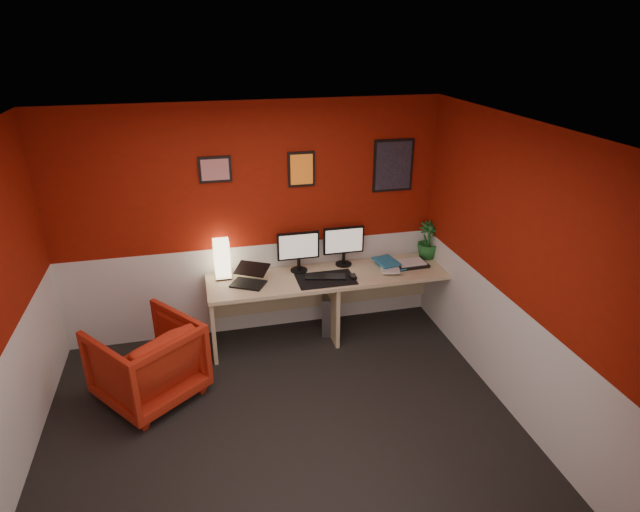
{
  "coord_description": "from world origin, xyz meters",
  "views": [
    {
      "loc": [
        -0.53,
        -3.47,
        3.17
      ],
      "look_at": [
        0.6,
        1.21,
        1.05
      ],
      "focal_mm": 29.78,
      "sensor_mm": 36.0,
      "label": 1
    }
  ],
  "objects_px": {
    "desk": "(331,305)",
    "shoji_lamp": "(222,260)",
    "potted_plant": "(428,240)",
    "monitor_left": "(299,246)",
    "monitor_right": "(344,240)",
    "armchair": "(147,361)",
    "pc_tower": "(331,309)",
    "laptop": "(248,275)",
    "zen_tray": "(411,264)"
  },
  "relations": [
    {
      "from": "monitor_right",
      "to": "monitor_left",
      "type": "bearing_deg",
      "value": -175.53
    },
    {
      "from": "laptop",
      "to": "pc_tower",
      "type": "relative_size",
      "value": 0.73
    },
    {
      "from": "shoji_lamp",
      "to": "zen_tray",
      "type": "height_order",
      "value": "shoji_lamp"
    },
    {
      "from": "monitor_left",
      "to": "monitor_right",
      "type": "height_order",
      "value": "same"
    },
    {
      "from": "potted_plant",
      "to": "pc_tower",
      "type": "xyz_separation_m",
      "value": [
        -1.13,
        -0.04,
        -0.71
      ]
    },
    {
      "from": "shoji_lamp",
      "to": "monitor_right",
      "type": "xyz_separation_m",
      "value": [
        1.31,
        0.02,
        0.09
      ]
    },
    {
      "from": "laptop",
      "to": "monitor_left",
      "type": "xyz_separation_m",
      "value": [
        0.57,
        0.2,
        0.18
      ]
    },
    {
      "from": "monitor_right",
      "to": "shoji_lamp",
      "type": "bearing_deg",
      "value": -179.26
    },
    {
      "from": "zen_tray",
      "to": "monitor_right",
      "type": "bearing_deg",
      "value": 165.37
    },
    {
      "from": "laptop",
      "to": "shoji_lamp",
      "type": "bearing_deg",
      "value": 165.34
    },
    {
      "from": "shoji_lamp",
      "to": "zen_tray",
      "type": "distance_m",
      "value": 2.04
    },
    {
      "from": "desk",
      "to": "monitor_left",
      "type": "height_order",
      "value": "monitor_left"
    },
    {
      "from": "zen_tray",
      "to": "potted_plant",
      "type": "xyz_separation_m",
      "value": [
        0.26,
        0.15,
        0.19
      ]
    },
    {
      "from": "pc_tower",
      "to": "zen_tray",
      "type": "bearing_deg",
      "value": 6.78
    },
    {
      "from": "monitor_right",
      "to": "armchair",
      "type": "distance_m",
      "value": 2.33
    },
    {
      "from": "pc_tower",
      "to": "laptop",
      "type": "bearing_deg",
      "value": -155.05
    },
    {
      "from": "desk",
      "to": "shoji_lamp",
      "type": "relative_size",
      "value": 6.5
    },
    {
      "from": "shoji_lamp",
      "to": "monitor_right",
      "type": "height_order",
      "value": "monitor_right"
    },
    {
      "from": "laptop",
      "to": "monitor_right",
      "type": "distance_m",
      "value": 1.12
    },
    {
      "from": "monitor_right",
      "to": "potted_plant",
      "type": "height_order",
      "value": "monitor_right"
    },
    {
      "from": "monitor_left",
      "to": "potted_plant",
      "type": "height_order",
      "value": "monitor_left"
    },
    {
      "from": "potted_plant",
      "to": "desk",
      "type": "bearing_deg",
      "value": -171.08
    },
    {
      "from": "desk",
      "to": "zen_tray",
      "type": "relative_size",
      "value": 7.43
    },
    {
      "from": "desk",
      "to": "armchair",
      "type": "relative_size",
      "value": 3.15
    },
    {
      "from": "monitor_right",
      "to": "potted_plant",
      "type": "relative_size",
      "value": 1.38
    },
    {
      "from": "potted_plant",
      "to": "pc_tower",
      "type": "relative_size",
      "value": 0.93
    },
    {
      "from": "zen_tray",
      "to": "pc_tower",
      "type": "bearing_deg",
      "value": 172.47
    },
    {
      "from": "desk",
      "to": "monitor_right",
      "type": "distance_m",
      "value": 0.72
    },
    {
      "from": "potted_plant",
      "to": "shoji_lamp",
      "type": "bearing_deg",
      "value": 179.6
    },
    {
      "from": "monitor_right",
      "to": "zen_tray",
      "type": "height_order",
      "value": "monitor_right"
    },
    {
      "from": "monitor_left",
      "to": "potted_plant",
      "type": "relative_size",
      "value": 1.38
    },
    {
      "from": "monitor_left",
      "to": "potted_plant",
      "type": "bearing_deg",
      "value": 0.28
    },
    {
      "from": "shoji_lamp",
      "to": "zen_tray",
      "type": "xyz_separation_m",
      "value": [
        2.02,
        -0.17,
        -0.18
      ]
    },
    {
      "from": "monitor_right",
      "to": "potted_plant",
      "type": "bearing_deg",
      "value": -1.93
    },
    {
      "from": "desk",
      "to": "pc_tower",
      "type": "height_order",
      "value": "desk"
    },
    {
      "from": "zen_tray",
      "to": "potted_plant",
      "type": "distance_m",
      "value": 0.36
    },
    {
      "from": "monitor_left",
      "to": "pc_tower",
      "type": "xyz_separation_m",
      "value": [
        0.35,
        -0.03,
        -0.8
      ]
    },
    {
      "from": "monitor_left",
      "to": "monitor_right",
      "type": "xyz_separation_m",
      "value": [
        0.51,
        0.04,
        0.0
      ]
    },
    {
      "from": "monitor_left",
      "to": "armchair",
      "type": "distance_m",
      "value": 1.88
    },
    {
      "from": "shoji_lamp",
      "to": "potted_plant",
      "type": "bearing_deg",
      "value": -0.4
    },
    {
      "from": "desk",
      "to": "monitor_right",
      "type": "xyz_separation_m",
      "value": [
        0.2,
        0.22,
        0.66
      ]
    },
    {
      "from": "shoji_lamp",
      "to": "armchair",
      "type": "xyz_separation_m",
      "value": [
        -0.77,
        -0.84,
        -0.55
      ]
    },
    {
      "from": "monitor_left",
      "to": "armchair",
      "type": "xyz_separation_m",
      "value": [
        -1.57,
        -0.81,
        -0.64
      ]
    },
    {
      "from": "pc_tower",
      "to": "armchair",
      "type": "height_order",
      "value": "armchair"
    },
    {
      "from": "desk",
      "to": "shoji_lamp",
      "type": "xyz_separation_m",
      "value": [
        -1.11,
        0.2,
        0.56
      ]
    },
    {
      "from": "desk",
      "to": "laptop",
      "type": "bearing_deg",
      "value": -178.17
    },
    {
      "from": "monitor_left",
      "to": "laptop",
      "type": "bearing_deg",
      "value": -160.22
    },
    {
      "from": "desk",
      "to": "shoji_lamp",
      "type": "height_order",
      "value": "shoji_lamp"
    },
    {
      "from": "monitor_right",
      "to": "desk",
      "type": "bearing_deg",
      "value": -132.18
    },
    {
      "from": "shoji_lamp",
      "to": "laptop",
      "type": "xyz_separation_m",
      "value": [
        0.23,
        -0.23,
        -0.09
      ]
    }
  ]
}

